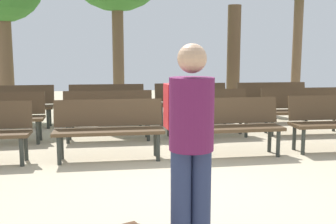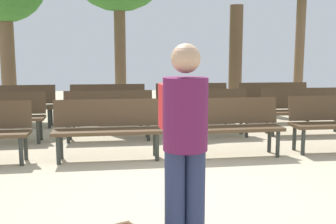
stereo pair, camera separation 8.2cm
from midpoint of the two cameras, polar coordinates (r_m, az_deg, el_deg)
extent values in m
plane|color=#BCAD8E|center=(4.75, 3.28, -11.09)|extent=(24.00, 24.00, 0.00)
cylinder|color=#2D332D|center=(6.05, -19.46, -5.23)|extent=(0.06, 0.06, 0.40)
cylinder|color=#2D332D|center=(6.36, -18.90, -4.55)|extent=(0.06, 0.06, 0.40)
cube|color=#4C3823|center=(6.02, -7.96, -2.67)|extent=(1.62, 0.50, 0.05)
cube|color=#4C3823|center=(6.18, -8.00, -0.08)|extent=(1.60, 0.19, 0.40)
cylinder|color=#2D332D|center=(5.96, -14.69, -5.22)|extent=(0.06, 0.06, 0.40)
cylinder|color=#2D332D|center=(5.95, -1.14, -4.97)|extent=(0.06, 0.06, 0.40)
cylinder|color=#2D332D|center=(6.27, -14.33, -4.53)|extent=(0.06, 0.06, 0.40)
cylinder|color=#2D332D|center=(6.26, -1.47, -4.29)|extent=(0.06, 0.06, 0.40)
cube|color=#4C3823|center=(6.23, 9.02, -2.31)|extent=(1.62, 0.54, 0.05)
cube|color=#4C3823|center=(6.38, 8.53, 0.18)|extent=(1.60, 0.22, 0.40)
cylinder|color=#2D332D|center=(5.95, 2.98, -4.97)|extent=(0.06, 0.06, 0.40)
cylinder|color=#2D332D|center=(6.38, 15.43, -4.35)|extent=(0.06, 0.06, 0.40)
cylinder|color=#2D332D|center=(6.26, 2.39, -4.29)|extent=(0.06, 0.06, 0.40)
cylinder|color=#2D332D|center=(6.67, 14.31, -3.76)|extent=(0.06, 0.06, 0.40)
cube|color=#4C3823|center=(7.18, 22.69, 0.55)|extent=(1.60, 0.16, 0.40)
cylinder|color=#2D332D|center=(6.63, 18.67, -4.02)|extent=(0.06, 0.06, 0.40)
cylinder|color=#2D332D|center=(6.91, 17.55, -3.46)|extent=(0.06, 0.06, 0.40)
cylinder|color=#2D332D|center=(7.35, -17.37, -2.74)|extent=(0.06, 0.06, 0.40)
cylinder|color=#2D332D|center=(7.66, -17.04, -2.27)|extent=(0.06, 0.06, 0.40)
cube|color=#4C3823|center=(7.36, -7.98, -0.62)|extent=(1.62, 0.50, 0.05)
cube|color=#4C3823|center=(7.52, -8.00, 1.47)|extent=(1.60, 0.18, 0.40)
cylinder|color=#2D332D|center=(7.28, -13.47, -2.69)|extent=(0.06, 0.06, 0.40)
cylinder|color=#2D332D|center=(7.27, -2.42, -2.48)|extent=(0.06, 0.06, 0.40)
cylinder|color=#2D332D|center=(7.60, -13.22, -2.22)|extent=(0.06, 0.06, 0.40)
cylinder|color=#2D332D|center=(7.58, -2.63, -2.02)|extent=(0.06, 0.06, 0.40)
cube|color=#4C3823|center=(7.59, 5.89, -0.30)|extent=(1.62, 0.52, 0.05)
cube|color=#4C3823|center=(7.75, 5.55, 1.72)|extent=(1.60, 0.21, 0.40)
cylinder|color=#2D332D|center=(7.33, 0.85, -2.37)|extent=(0.06, 0.06, 0.40)
cylinder|color=#2D332D|center=(7.68, 11.23, -2.04)|extent=(0.06, 0.06, 0.40)
cylinder|color=#2D332D|center=(7.64, 0.47, -1.92)|extent=(0.06, 0.06, 0.40)
cylinder|color=#2D332D|center=(7.97, 10.47, -1.62)|extent=(0.06, 0.06, 0.40)
cube|color=#4C3823|center=(8.26, 18.93, 0.00)|extent=(1.61, 0.47, 0.05)
cube|color=#4C3823|center=(8.41, 18.44, 1.85)|extent=(1.60, 0.15, 0.40)
cylinder|color=#2D332D|center=(7.88, 14.72, -1.89)|extent=(0.06, 0.06, 0.40)
cylinder|color=#2D332D|center=(8.17, 13.93, -1.49)|extent=(0.06, 0.06, 0.40)
cylinder|color=#2D332D|center=(8.75, 22.57, -1.24)|extent=(0.06, 0.06, 0.40)
cube|color=#4C3823|center=(9.00, -20.34, 0.60)|extent=(1.62, 0.53, 0.05)
cube|color=#4C3823|center=(9.16, -20.17, 2.29)|extent=(1.60, 0.22, 0.40)
cylinder|color=#2D332D|center=(8.75, -15.99, -0.91)|extent=(0.06, 0.06, 0.40)
cylinder|color=#2D332D|center=(9.07, -15.73, -0.58)|extent=(0.06, 0.06, 0.40)
cube|color=#4C3823|center=(8.76, -8.15, 0.85)|extent=(1.61, 0.47, 0.05)
cube|color=#4C3823|center=(8.93, -8.15, 2.58)|extent=(1.60, 0.15, 0.40)
cylinder|color=#2D332D|center=(8.69, -12.77, -0.86)|extent=(0.06, 0.06, 0.40)
cylinder|color=#2D332D|center=(8.64, -3.51, -0.71)|extent=(0.06, 0.06, 0.40)
cylinder|color=#2D332D|center=(9.00, -12.55, -0.53)|extent=(0.06, 0.06, 0.40)
cylinder|color=#2D332D|center=(8.96, -3.61, -0.38)|extent=(0.06, 0.06, 0.40)
cube|color=#4C3823|center=(8.97, 3.79, 1.10)|extent=(1.62, 0.50, 0.05)
cube|color=#4C3823|center=(9.14, 3.57, 2.79)|extent=(1.60, 0.18, 0.40)
cylinder|color=#2D332D|center=(8.74, -0.52, -0.59)|extent=(0.06, 0.06, 0.40)
cylinder|color=#2D332D|center=(9.01, 8.35, -0.40)|extent=(0.06, 0.06, 0.40)
cylinder|color=#2D332D|center=(9.05, -0.77, -0.27)|extent=(0.06, 0.06, 0.40)
cylinder|color=#2D332D|center=(9.32, 7.82, -0.09)|extent=(0.06, 0.06, 0.40)
cube|color=#4C3823|center=(9.47, 15.03, 1.22)|extent=(1.61, 0.47, 0.05)
cube|color=#4C3823|center=(9.63, 14.66, 2.82)|extent=(1.60, 0.15, 0.40)
cylinder|color=#2D332D|center=(9.12, 11.24, -0.37)|extent=(0.06, 0.06, 0.40)
cylinder|color=#2D332D|center=(9.63, 19.21, -0.21)|extent=(0.06, 0.06, 0.40)
cylinder|color=#2D332D|center=(9.42, 10.66, -0.07)|extent=(0.06, 0.06, 0.40)
cylinder|color=#2D332D|center=(9.92, 18.42, 0.07)|extent=(0.06, 0.06, 0.40)
cylinder|color=brown|center=(11.30, -6.49, 8.58)|extent=(0.31, 0.31, 3.21)
cylinder|color=brown|center=(11.48, 9.61, 7.53)|extent=(0.36, 0.36, 2.81)
cylinder|color=brown|center=(10.74, -21.24, 6.59)|extent=(0.35, 0.35, 2.66)
cylinder|color=brown|center=(12.64, 18.08, 8.63)|extent=(0.27, 0.27, 3.39)
cylinder|color=navy|center=(3.27, 4.49, -12.43)|extent=(0.16, 0.16, 0.85)
cylinder|color=navy|center=(3.23, 1.71, -12.69)|extent=(0.16, 0.16, 0.85)
cylinder|color=#601947|center=(3.07, 3.21, -0.29)|extent=(0.38, 0.38, 0.55)
sphere|color=tan|center=(3.03, 3.28, 7.48)|extent=(0.22, 0.22, 0.22)
cube|color=red|center=(3.31, 1.99, 0.86)|extent=(0.30, 0.21, 0.36)
camera|label=1|loc=(0.04, -89.66, 0.05)|focal=43.68mm
camera|label=2|loc=(0.04, 90.34, -0.05)|focal=43.68mm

